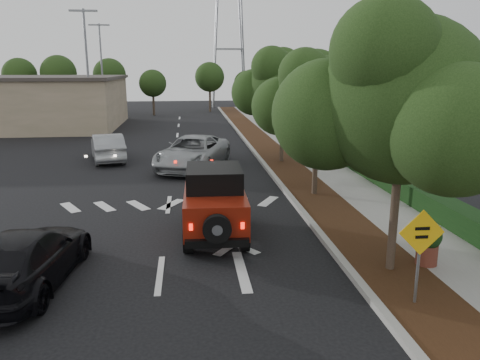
{
  "coord_description": "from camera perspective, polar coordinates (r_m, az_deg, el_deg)",
  "views": [
    {
      "loc": [
        0.76,
        -10.64,
        4.92
      ],
      "look_at": [
        2.3,
        3.0,
        1.59
      ],
      "focal_mm": 35.0,
      "sensor_mm": 36.0,
      "label": 1
    }
  ],
  "objects": [
    {
      "name": "hedge",
      "position": [
        24.48,
        13.13,
        2.64
      ],
      "size": [
        0.8,
        70.0,
        0.8
      ],
      "primitive_type": "cube",
      "color": "black",
      "rests_on": "ground"
    },
    {
      "name": "terracotta_planter",
      "position": [
        12.53,
        21.96,
        -6.76
      ],
      "size": [
        0.65,
        0.65,
        1.13
      ],
      "rotation": [
        0.0,
        0.0,
        -0.06
      ],
      "color": "brown",
      "rests_on": "ground"
    },
    {
      "name": "light_pole_b",
      "position": [
        49.58,
        -16.12,
        7.42
      ],
      "size": [
        2.0,
        0.22,
        9.0
      ],
      "primitive_type": null,
      "color": "slate",
      "rests_on": "ground"
    },
    {
      "name": "curb",
      "position": [
        23.47,
        3.13,
        1.71
      ],
      "size": [
        0.2,
        70.0,
        0.15
      ],
      "primitive_type": "cube",
      "color": "#9E9B93",
      "rests_on": "ground"
    },
    {
      "name": "sidewalk",
      "position": [
        24.11,
        9.95,
        1.81
      ],
      "size": [
        2.0,
        70.0,
        0.12
      ],
      "primitive_type": "cube",
      "color": "gray",
      "rests_on": "ground"
    },
    {
      "name": "planting_strip",
      "position": [
        23.65,
        5.52,
        1.72
      ],
      "size": [
        1.8,
        70.0,
        0.12
      ],
      "primitive_type": "cube",
      "color": "black",
      "rests_on": "ground"
    },
    {
      "name": "silver_sedan_oncoming",
      "position": [
        26.14,
        -15.83,
        3.89
      ],
      "size": [
        2.53,
        4.64,
        1.45
      ],
      "primitive_type": "imported",
      "rotation": [
        0.0,
        0.0,
        3.38
      ],
      "color": "#94969A",
      "rests_on": "ground"
    },
    {
      "name": "parked_suv",
      "position": [
        37.56,
        -19.09,
        6.63
      ],
      "size": [
        4.85,
        2.02,
        1.64
      ],
      "primitive_type": "imported",
      "rotation": [
        0.0,
        0.0,
        1.55
      ],
      "color": "#B5B8BD",
      "rests_on": "ground"
    },
    {
      "name": "ground",
      "position": [
        11.74,
        -9.74,
        -11.32
      ],
      "size": [
        120.0,
        120.0,
        0.0
      ],
      "primitive_type": "plane",
      "color": "black",
      "rests_on": "ground"
    },
    {
      "name": "street_tree_near",
      "position": [
        12.26,
        17.75,
        -10.69
      ],
      "size": [
        3.8,
        3.8,
        5.92
      ],
      "primitive_type": null,
      "color": "black",
      "rests_on": "ground"
    },
    {
      "name": "red_jeep",
      "position": [
        13.96,
        -3.14,
        -2.53
      ],
      "size": [
        1.88,
        4.02,
        2.03
      ],
      "rotation": [
        0.0,
        0.0,
        -0.03
      ],
      "color": "black",
      "rests_on": "ground"
    },
    {
      "name": "silver_suv_ahead",
      "position": [
        23.31,
        -5.77,
        3.37
      ],
      "size": [
        4.33,
        6.22,
        1.58
      ],
      "primitive_type": "imported",
      "rotation": [
        0.0,
        0.0,
        -0.33
      ],
      "color": "#94989B",
      "rests_on": "ground"
    },
    {
      "name": "speed_hump_sign",
      "position": [
        10.25,
        21.13,
        -7.32
      ],
      "size": [
        0.96,
        0.08,
        2.04
      ],
      "rotation": [
        0.0,
        0.0,
        -0.02
      ],
      "color": "slate",
      "rests_on": "ground"
    },
    {
      "name": "street_tree_far",
      "position": [
        24.62,
        5.04,
        2.07
      ],
      "size": [
        3.4,
        3.4,
        5.62
      ],
      "primitive_type": null,
      "color": "black",
      "rests_on": "ground"
    },
    {
      "name": "transmission_tower",
      "position": [
        59.08,
        -1.33,
        8.86
      ],
      "size": [
        7.0,
        4.0,
        28.0
      ],
      "primitive_type": null,
      "color": "slate",
      "rests_on": "ground"
    },
    {
      "name": "black_suv_oncoming",
      "position": [
        11.88,
        -24.6,
        -8.62
      ],
      "size": [
        2.32,
        4.78,
        1.34
      ],
      "primitive_type": "imported",
      "rotation": [
        0.0,
        0.0,
        3.04
      ],
      "color": "black",
      "rests_on": "ground"
    },
    {
      "name": "light_pole_a",
      "position": [
        37.67,
        -17.56,
        5.51
      ],
      "size": [
        2.0,
        0.22,
        9.0
      ],
      "primitive_type": null,
      "color": "slate",
      "rests_on": "ground"
    },
    {
      "name": "street_tree_mid",
      "position": [
        18.47,
        9.0,
        -1.97
      ],
      "size": [
        3.2,
        3.2,
        5.32
      ],
      "primitive_type": null,
      "color": "black",
      "rests_on": "ground"
    }
  ]
}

